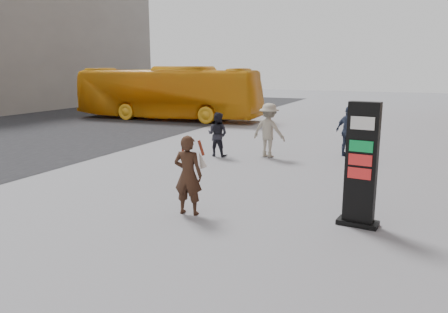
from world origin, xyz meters
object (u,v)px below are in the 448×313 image
at_px(pedestrian_c, 349,131).
at_px(pedestrian_b, 269,130).
at_px(info_pylon, 361,165).
at_px(bus, 168,93).
at_px(woman, 188,174).
at_px(pedestrian_a, 218,134).

bearing_deg(pedestrian_c, pedestrian_b, 55.57).
bearing_deg(info_pylon, bus, 138.58).
bearing_deg(bus, pedestrian_c, -124.78).
bearing_deg(pedestrian_b, info_pylon, 135.06).
bearing_deg(woman, bus, -63.43).
xyz_separation_m(info_pylon, bus, (-12.73, 13.82, 0.33)).
bearing_deg(woman, pedestrian_c, -112.06).
height_order(pedestrian_a, pedestrian_b, pedestrian_b).
bearing_deg(woman, pedestrian_a, -76.93).
bearing_deg(pedestrian_b, pedestrian_a, 30.76).
distance_m(bus, pedestrian_b, 12.13).
bearing_deg(pedestrian_b, bus, -30.61).
relative_size(pedestrian_a, pedestrian_b, 0.82).
height_order(info_pylon, woman, info_pylon).
relative_size(info_pylon, pedestrian_a, 1.59).
xyz_separation_m(info_pylon, woman, (-3.42, -0.77, -0.35)).
height_order(bus, pedestrian_a, bus).
relative_size(woman, pedestrian_c, 0.96).
distance_m(pedestrian_b, pedestrian_c, 2.79).
bearing_deg(pedestrian_b, pedestrian_c, -143.48).
relative_size(pedestrian_b, pedestrian_c, 1.05).
distance_m(woman, pedestrian_b, 6.45).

